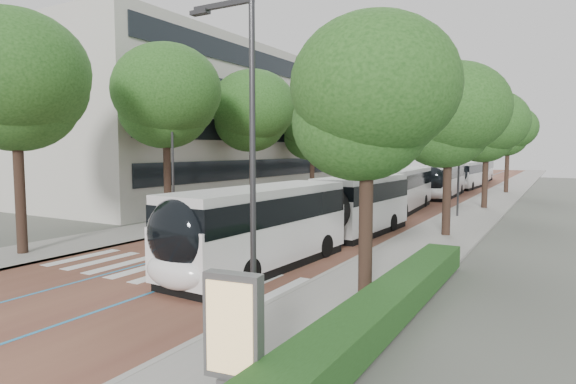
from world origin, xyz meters
TOP-DOWN VIEW (x-y plane):
  - ground at (0.00, 0.00)m, footprint 160.00×160.00m
  - road at (0.00, 40.00)m, footprint 11.00×140.00m
  - sidewalk_left at (-7.50, 40.00)m, footprint 4.00×140.00m
  - sidewalk_right at (7.50, 40.00)m, footprint 4.00×140.00m
  - kerb_left at (-5.60, 40.00)m, footprint 0.20×140.00m
  - kerb_right at (5.60, 40.00)m, footprint 0.20×140.00m
  - zebra_crossing at (0.20, 1.00)m, footprint 10.55×3.60m
  - lane_line_left at (-1.60, 40.00)m, footprint 0.12×126.00m
  - lane_line_right at (1.60, 40.00)m, footprint 0.12×126.00m
  - office_building at (-19.47, 28.00)m, footprint 18.11×40.00m
  - hedge at (9.10, 0.00)m, footprint 1.20×14.00m
  - streetlight_near at (6.62, -3.00)m, footprint 1.82×0.20m
  - streetlight_far at (6.62, 22.00)m, footprint 1.82×0.20m
  - lamp_post_left at (-6.10, 8.00)m, footprint 0.14×0.14m
  - trees_left at (-7.50, 23.31)m, footprint 6.37×61.10m
  - trees_right at (7.70, 22.55)m, footprint 5.68×47.24m
  - lead_bus at (3.13, 7.12)m, footprint 3.45×18.50m
  - bus_queued_0 at (2.39, 22.92)m, footprint 3.33×12.54m
  - bus_queued_1 at (2.66, 36.53)m, footprint 3.04×12.49m
  - bus_queued_2 at (2.85, 49.59)m, footprint 3.03×12.49m
  - bus_queued_3 at (2.34, 62.39)m, footprint 2.89×12.47m
  - ad_panel at (7.96, -5.37)m, footprint 1.14×0.49m

SIDE VIEW (x-z plane):
  - ground at x=0.00m, z-range 0.00..0.00m
  - road at x=0.00m, z-range 0.00..0.02m
  - lane_line_left at x=-1.60m, z-range 0.02..0.03m
  - lane_line_right at x=1.60m, z-range 0.02..0.03m
  - zebra_crossing at x=0.20m, z-range 0.02..0.03m
  - sidewalk_left at x=-7.50m, z-range 0.00..0.12m
  - sidewalk_right at x=7.50m, z-range 0.00..0.12m
  - kerb_left at x=-5.60m, z-range -0.01..0.13m
  - kerb_right at x=5.60m, z-range -0.01..0.13m
  - hedge at x=9.10m, z-range 0.12..0.92m
  - ad_panel at x=7.96m, z-range 0.18..2.48m
  - bus_queued_0 at x=2.39m, z-range 0.02..3.22m
  - bus_queued_1 at x=2.66m, z-range 0.02..3.22m
  - bus_queued_2 at x=2.85m, z-range 0.02..3.22m
  - bus_queued_3 at x=2.34m, z-range 0.02..3.22m
  - lead_bus at x=3.13m, z-range 0.03..3.23m
  - lamp_post_left at x=-6.10m, z-range 0.12..8.12m
  - streetlight_near at x=6.62m, z-range 0.82..8.82m
  - streetlight_far at x=6.62m, z-range 0.82..8.82m
  - trees_right at x=7.70m, z-range 1.84..10.54m
  - office_building at x=-19.47m, z-range 0.00..14.00m
  - trees_left at x=-7.50m, z-range 1.97..12.20m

